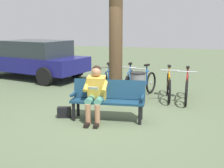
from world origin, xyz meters
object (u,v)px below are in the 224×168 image
handbag (64,112)px  parked_car (35,58)px  litter_bin (138,89)px  bicycle_silver (129,83)px  person_reading (96,91)px  bicycle_orange (169,86)px  bicycle_blue (144,85)px  bicycle_red (187,88)px  bicycle_green (108,82)px  tree_trunk (116,28)px  bench (108,97)px

handbag → parked_car: parked_car is taller
litter_bin → bicycle_silver: bearing=-63.7°
person_reading → parked_car: parked_car is taller
bicycle_orange → bicycle_blue: same height
handbag → litter_bin: litter_bin is taller
litter_bin → bicycle_red: bicycle_red is taller
handbag → bicycle_red: size_ratio=0.18×
bicycle_red → bicycle_green: bearing=-94.0°
litter_bin → bicycle_silver: bicycle_silver is taller
bicycle_orange → bicycle_blue: 0.71m
bicycle_blue → bicycle_green: bearing=-75.4°
litter_bin → bicycle_orange: (-0.68, -0.89, -0.07)m
person_reading → bicycle_red: bearing=-136.0°
person_reading → bicycle_blue: 2.45m
bicycle_orange → litter_bin: bearing=-46.9°
bicycle_red → parked_car: parked_car is taller
tree_trunk → bicycle_orange: tree_trunk is taller
bicycle_blue → bicycle_silver: bearing=-94.0°
tree_trunk → bicycle_blue: size_ratio=2.39×
parked_car → tree_trunk: bearing=160.6°
litter_bin → bicycle_green: size_ratio=0.52×
tree_trunk → bicycle_blue: 1.88m
bench → handbag: size_ratio=5.52×
bench → litter_bin: size_ratio=1.92×
person_reading → bicycle_green: person_reading is taller
bicycle_red → bicycle_blue: (1.21, -0.08, 0.00)m
bench → parked_car: (4.36, -3.71, 0.27)m
person_reading → bicycle_red: size_ratio=0.71×
tree_trunk → parked_car: bearing=-29.2°
litter_bin → bicycle_orange: size_ratio=0.52×
bicycle_orange → bicycle_silver: (1.18, -0.14, 0.00)m
handbag → parked_car: 5.23m
bicycle_blue → tree_trunk: bearing=-27.0°
bicycle_green → tree_trunk: bearing=24.0°
handbag → parked_car: size_ratio=0.07×
person_reading → bicycle_silver: 2.54m
litter_bin → bicycle_blue: (0.03, -0.88, -0.07)m
person_reading → bicycle_silver: person_reading is taller
litter_bin → bench: bearing=74.9°
bicycle_orange → bicycle_green: size_ratio=1.00×
bicycle_blue → bench: bearing=4.5°
bench → bicycle_red: bicycle_red is taller
litter_bin → handbag: bearing=49.1°
tree_trunk → bicycle_red: bearing=-160.0°
bicycle_green → person_reading: bearing=3.3°
bicycle_silver → parked_car: (4.20, -1.39, 0.41)m
bicycle_green → handbag: bearing=-15.0°
tree_trunk → bicycle_silver: 1.85m
bicycle_silver → bicycle_red: bearing=74.7°
bench → bicycle_green: 2.28m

